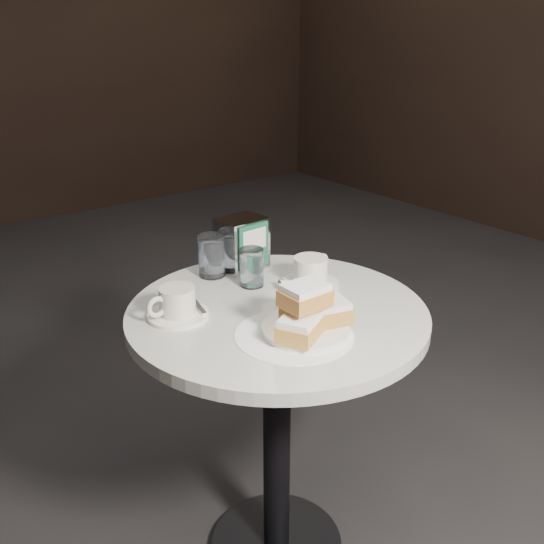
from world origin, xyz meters
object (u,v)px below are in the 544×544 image
Objects in this scene: water_glass_left at (212,256)px; water_glass_right at (252,268)px; coffee_cup_left at (177,305)px; coffee_cup_right at (311,273)px; cafe_table at (277,381)px; beignet_plate at (307,314)px; napkin_dispenser at (242,243)px.

water_glass_left is 0.12m from water_glass_right.
coffee_cup_right is at bearing -9.63° from coffee_cup_left.
coffee_cup_right is (0.35, -0.05, 0.00)m from coffee_cup_left.
water_glass_right is (-0.12, 0.09, 0.01)m from coffee_cup_right.
cafe_table is 5.00× the size of coffee_cup_left.
beignet_plate reaches higher than cafe_table.
coffee_cup_left is (-0.21, 0.10, 0.23)m from cafe_table.
cafe_table is 0.38m from napkin_dispenser.
coffee_cup_right is 1.63× the size of water_glass_left.
water_glass_right is (0.06, 0.28, 0.00)m from beignet_plate.
beignet_plate is 0.40m from napkin_dispenser.
water_glass_left is at bearing 92.94° from cafe_table.
coffee_cup_left is at bearing 127.38° from beignet_plate.
cafe_table is at bearing -176.60° from coffee_cup_right.
cafe_table is at bearing -87.06° from water_glass_left.
beignet_plate reaches higher than coffee_cup_right.
coffee_cup_left is 0.36m from coffee_cup_right.
beignet_plate is 2.22× the size of water_glass_right.
coffee_cup_left is at bearing 153.85° from cafe_table.
beignet_plate is at bearing -149.27° from coffee_cup_right.
beignet_plate is 0.28m from water_glass_right.
cafe_table is at bearing -102.34° from water_glass_right.
coffee_cup_left is 0.83× the size of coffee_cup_right.
water_glass_left is at bearing 111.66° from coffee_cup_right.
cafe_table is 7.63× the size of water_glass_right.
napkin_dispenser reaches higher than water_glass_left.
beignet_plate is 1.55× the size of napkin_dispenser.
napkin_dispenser is at bearing 66.27° from water_glass_right.
napkin_dispenser is (0.09, -0.00, 0.02)m from water_glass_left.
coffee_cup_left is 0.25m from water_glass_left.
beignet_plate reaches higher than water_glass_left.
water_glass_left is (-0.16, 0.21, 0.02)m from coffee_cup_right.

